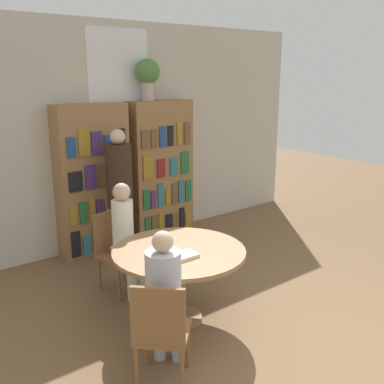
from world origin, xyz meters
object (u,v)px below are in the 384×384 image
seated_reader_right (165,293)px  librarian_standing (119,182)px  chair_near_camera (161,329)px  bookshelf_right (161,170)px  reading_table (179,261)px  chair_left_side (116,247)px  bookshelf_left (93,181)px  flower_vase (147,75)px  seated_reader_left (126,234)px

seated_reader_right → librarian_standing: (0.83, 2.15, 0.35)m
seated_reader_right → chair_near_camera: bearing=-90.0°
bookshelf_right → reading_table: bookshelf_right is taller
chair_near_camera → chair_left_side: bearing=117.0°
bookshelf_left → chair_near_camera: bearing=-106.9°
bookshelf_left → flower_vase: flower_vase is taller
chair_left_side → seated_reader_left: size_ratio=0.71×
librarian_standing → bookshelf_left: bearing=102.2°
reading_table → librarian_standing: size_ratio=0.74×
bookshelf_left → chair_left_side: bookshelf_left is taller
bookshelf_left → chair_near_camera: size_ratio=2.24×
chair_near_camera → bookshelf_right: bearing=100.3°
bookshelf_left → chair_near_camera: (-0.84, -2.78, -0.49)m
bookshelf_left → seated_reader_right: bookshelf_left is taller
bookshelf_right → seated_reader_right: size_ratio=1.62×
bookshelf_left → seated_reader_right: bearing=-105.1°
flower_vase → librarian_standing: (-0.77, -0.51, -1.27)m
librarian_standing → bookshelf_right: bearing=27.7°
bookshelf_right → reading_table: bearing=-120.4°
bookshelf_right → seated_reader_right: (-1.78, -2.65, -0.29)m
reading_table → chair_left_side: (-0.15, 0.95, -0.13)m
bookshelf_left → librarian_standing: 0.52m
chair_near_camera → seated_reader_left: seated_reader_left is taller
seated_reader_right → reading_table: bearing=90.0°
seated_reader_right → librarian_standing: size_ratio=0.72×
seated_reader_left → flower_vase: bearing=-140.6°
chair_left_side → seated_reader_left: seated_reader_left is taller
chair_left_side → librarian_standing: (0.43, 0.64, 0.55)m
reading_table → chair_near_camera: size_ratio=1.43×
librarian_standing → seated_reader_left: bearing=-115.8°
bookshelf_left → bookshelf_right: (1.06, 0.00, -0.00)m
flower_vase → chair_left_side: flower_vase is taller
chair_left_side → librarian_standing: bearing=-133.0°
flower_vase → seated_reader_right: 3.50m
bookshelf_right → librarian_standing: 1.08m
reading_table → seated_reader_right: 0.79m
chair_left_side → bookshelf_right: bearing=-149.8°
seated_reader_right → librarian_standing: bearing=113.8°
reading_table → librarian_standing: bearing=80.3°
bookshelf_left → seated_reader_left: bookshelf_left is taller
chair_near_camera → seated_reader_right: bearing=90.0°
seated_reader_left → seated_reader_right: (-0.43, -1.33, -0.00)m
reading_table → bookshelf_right: bearing=59.6°
bookshelf_right → flower_vase: flower_vase is taller
seated_reader_left → chair_left_side: bearing=-90.0°
reading_table → librarian_standing: (0.27, 1.59, 0.43)m
bookshelf_right → chair_left_side: (-1.38, -1.14, -0.49)m
flower_vase → reading_table: (-1.04, -2.10, -1.69)m
chair_near_camera → librarian_standing: 2.53m
reading_table → chair_left_side: chair_left_side is taller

